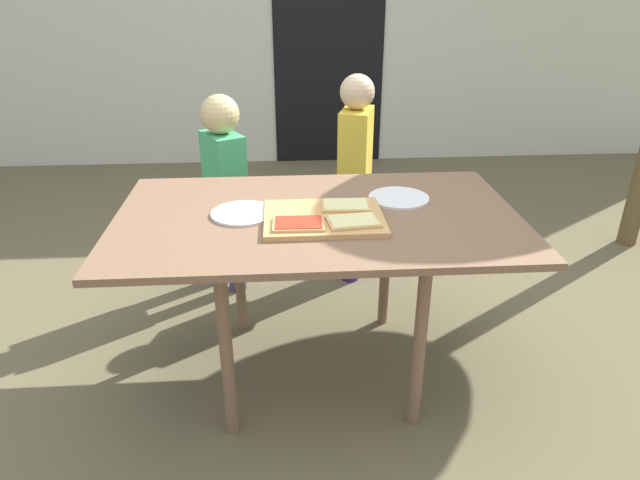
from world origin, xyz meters
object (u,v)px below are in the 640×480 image
at_px(dining_table, 317,230).
at_px(pizza_slice_near_left, 299,224).
at_px(cutting_board, 324,218).
at_px(plate_white_left, 243,213).
at_px(pizza_slice_far_right, 346,205).
at_px(child_left, 225,180).
at_px(child_right, 355,166).
at_px(pizza_slice_near_right, 353,221).
at_px(plate_white_right, 399,198).

xyz_separation_m(dining_table, pizza_slice_near_left, (-0.07, -0.14, 0.09)).
bearing_deg(cutting_board, plate_white_left, 165.34).
relative_size(cutting_board, pizza_slice_far_right, 2.32).
distance_m(child_left, child_right, 0.65).
bearing_deg(plate_white_left, child_left, 100.48).
bearing_deg(cutting_board, pizza_slice_near_left, -139.30).
bearing_deg(pizza_slice_near_left, child_left, 110.51).
bearing_deg(pizza_slice_near_left, dining_table, 62.26).
relative_size(cutting_board, child_left, 0.42).
bearing_deg(pizza_slice_near_left, pizza_slice_far_right, 40.89).
xyz_separation_m(pizza_slice_near_left, pizza_slice_far_right, (0.18, 0.15, 0.00)).
relative_size(dining_table, child_right, 1.37).
height_order(dining_table, pizza_slice_far_right, pizza_slice_far_right).
height_order(pizza_slice_near_right, plate_white_right, pizza_slice_near_right).
relative_size(dining_table, cutting_board, 3.48).
bearing_deg(pizza_slice_near_left, plate_white_right, 33.75).
distance_m(pizza_slice_near_left, pizza_slice_far_right, 0.23).
xyz_separation_m(pizza_slice_near_right, plate_white_left, (-0.38, 0.15, -0.02)).
bearing_deg(child_left, pizza_slice_near_right, -59.49).
distance_m(cutting_board, plate_white_left, 0.30).
xyz_separation_m(pizza_slice_near_left, plate_white_right, (0.40, 0.27, -0.02)).
relative_size(pizza_slice_near_right, child_right, 0.18).
distance_m(plate_white_right, plate_white_left, 0.60).
height_order(pizza_slice_near_left, pizza_slice_far_right, same).
bearing_deg(pizza_slice_near_right, cutting_board, 142.96).
height_order(dining_table, pizza_slice_near_right, pizza_slice_near_right).
relative_size(cutting_board, pizza_slice_near_right, 2.24).
xyz_separation_m(pizza_slice_near_left, child_left, (-0.33, 0.89, -0.15)).
relative_size(pizza_slice_near_left, child_right, 0.17).
bearing_deg(cutting_board, child_right, 75.52).
bearing_deg(pizza_slice_far_right, child_left, 124.75).
bearing_deg(cutting_board, pizza_slice_near_right, -37.04).
bearing_deg(plate_white_left, plate_white_right, 10.61).
bearing_deg(child_right, pizza_slice_far_right, -99.95).
height_order(pizza_slice_near_left, child_right, child_right).
height_order(pizza_slice_near_right, child_right, child_right).
xyz_separation_m(cutting_board, child_left, (-0.42, 0.81, -0.13)).
bearing_deg(pizza_slice_near_right, plate_white_left, 158.98).
xyz_separation_m(pizza_slice_far_right, child_left, (-0.51, 0.73, -0.15)).
height_order(dining_table, cutting_board, cutting_board).
bearing_deg(child_left, plate_white_left, -79.52).
height_order(pizza_slice_near_left, plate_white_right, pizza_slice_near_left).
bearing_deg(dining_table, child_left, 118.41).
xyz_separation_m(dining_table, plate_white_left, (-0.27, 0.02, 0.07)).
relative_size(pizza_slice_near_right, pizza_slice_far_right, 1.04).
bearing_deg(pizza_slice_far_right, child_right, 80.05).
height_order(dining_table, plate_white_left, plate_white_left).
xyz_separation_m(cutting_board, plate_white_right, (0.31, 0.19, -0.00)).
xyz_separation_m(cutting_board, pizza_slice_near_right, (0.10, -0.07, 0.02)).
xyz_separation_m(pizza_slice_near_left, child_right, (0.32, 0.95, -0.11)).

